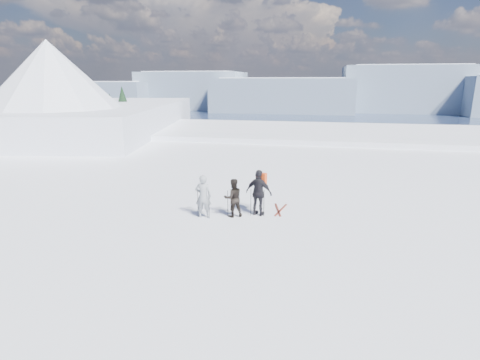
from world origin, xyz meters
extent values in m
plane|color=white|center=(0.00, 60.00, -17.50)|extent=(220.00, 208.01, 71.62)
cube|color=white|center=(0.00, 30.00, -6.50)|extent=(180.00, 16.00, 14.00)
plane|color=navy|center=(0.00, 290.00, -30.00)|extent=(820.00, 820.00, 0.00)
cube|color=slate|center=(-280.00, 440.00, -13.00)|extent=(150.00, 80.00, 34.00)
cube|color=white|center=(-280.00, 440.00, 1.00)|extent=(127.50, 70.00, 8.00)
cube|color=slate|center=(-160.00, 470.00, -7.00)|extent=(130.00, 80.00, 46.00)
cube|color=white|center=(-160.00, 470.00, 13.00)|extent=(110.50, 70.00, 8.00)
cube|color=slate|center=(-40.00, 440.00, -11.00)|extent=(160.00, 80.00, 38.00)
cube|color=white|center=(-40.00, 440.00, 5.00)|extent=(136.00, 70.00, 8.00)
cube|color=slate|center=(100.00, 470.00, -4.00)|extent=(140.00, 80.00, 52.00)
cube|color=white|center=(100.00, 470.00, 19.00)|extent=(119.00, 70.00, 8.00)
cube|color=white|center=(-28.00, 28.00, -5.00)|extent=(29.19, 35.68, 16.00)
cone|color=white|center=(-25.00, 22.00, 5.00)|extent=(18.00, 18.00, 9.00)
cone|color=white|center=(-33.00, 32.00, 1.00)|extent=(16.00, 16.00, 8.00)
cube|color=#2D2B28|center=(-22.00, 36.00, -9.00)|extent=(21.55, 17.87, 14.25)
cone|color=black|center=(-19.00, 35.00, -3.00)|extent=(5.60, 5.60, 10.00)
cone|color=black|center=(-18.00, 32.00, -3.00)|extent=(5.60, 5.60, 10.00)
cone|color=black|center=(-24.00, 34.00, -1.50)|extent=(7.28, 7.28, 13.00)
cone|color=black|center=(-22.00, 28.00, -3.50)|extent=(5.04, 5.04, 9.00)
cone|color=black|center=(-25.00, 31.00, -2.50)|extent=(6.16, 6.16, 11.00)
cone|color=black|center=(-20.00, 30.00, -2.50)|extent=(6.16, 6.16, 11.00)
cone|color=black|center=(-27.00, 36.00, -2.00)|extent=(6.72, 6.72, 12.00)
imported|color=gray|center=(-3.69, 2.96, 0.93)|extent=(0.71, 0.50, 1.86)
imported|color=black|center=(-2.48, 3.30, 0.83)|extent=(1.01, 0.94, 1.67)
imported|color=black|center=(-1.43, 3.67, 1.01)|extent=(1.27, 0.78, 2.01)
cube|color=red|center=(-1.36, 3.91, 2.29)|extent=(0.48, 0.34, 0.56)
cylinder|color=black|center=(-3.93, 2.90, 0.61)|extent=(0.02, 0.02, 1.22)
cylinder|color=black|center=(-3.41, 2.83, 0.61)|extent=(0.02, 0.02, 1.22)
cylinder|color=black|center=(-2.70, 3.25, 0.58)|extent=(0.02, 0.02, 1.15)
cylinder|color=black|center=(-2.20, 3.23, 0.56)|extent=(0.02, 0.02, 1.13)
cylinder|color=black|center=(-1.75, 3.53, 0.59)|extent=(0.02, 0.02, 1.18)
cylinder|color=black|center=(-1.19, 3.58, 0.59)|extent=(0.02, 0.02, 1.17)
cube|color=black|center=(-0.67, 4.48, 0.01)|extent=(0.48, 1.68, 0.03)
cube|color=black|center=(-0.53, 4.48, 0.01)|extent=(0.44, 1.68, 0.03)
camera|label=1|loc=(0.84, -11.51, 5.66)|focal=28.00mm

